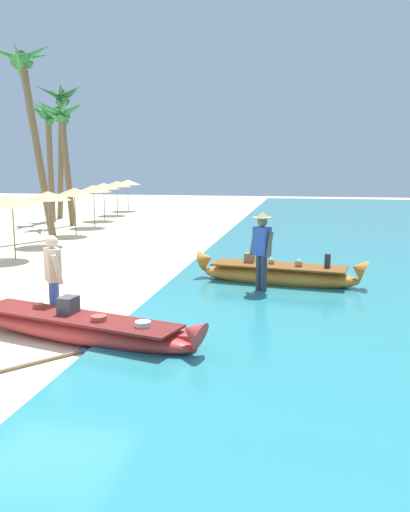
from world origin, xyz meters
The scene contains 18 objects.
ground_plane centered at (0.00, 0.00, 0.00)m, with size 80.00×80.00×0.00m, color beige.
boat_red_foreground centered at (0.63, -0.17, 0.25)m, with size 4.62×1.83×0.71m.
boat_orange_midground centered at (3.64, 4.38, 0.29)m, with size 4.04×1.40×0.84m.
person_vendor_hatted centered at (3.31, 3.50, 1.06)m, with size 0.56×0.49×1.83m.
person_tourist_customer centered at (-0.10, 0.59, 0.91)m, with size 0.51×0.55×1.62m.
parasol_row_0 centered at (-4.37, 6.61, 1.75)m, with size 1.60×1.60×1.91m.
parasol_row_1 centered at (-4.63, 9.37, 1.75)m, with size 1.60×1.60×1.91m.
parasol_row_2 centered at (-4.86, 12.04, 1.75)m, with size 1.60×1.60×1.91m.
parasol_row_3 centered at (-5.23, 14.89, 1.75)m, with size 1.60×1.60×1.91m.
parasol_row_4 centered at (-5.86, 17.71, 1.75)m, with size 1.60×1.60×1.91m.
parasol_row_5 centered at (-6.22, 20.58, 1.75)m, with size 1.60×1.60×1.91m.
parasol_row_6 centered at (-6.52, 23.34, 1.75)m, with size 1.60×1.60×1.91m.
palm_tree_tall_inland centered at (-8.25, 18.25, 5.37)m, with size 2.35×2.51×6.88m.
palm_tree_leaning_seaward centered at (-8.14, 16.59, 4.64)m, with size 2.38×3.02×5.85m.
palm_tree_mid_cluster centered at (-6.80, 15.19, 4.65)m, with size 2.45×2.69×5.74m.
palm_tree_far_behind centered at (-6.02, 10.78, 5.65)m, with size 2.55×2.49×7.18m.
cooler_box centered at (2.42, -0.40, 0.17)m, with size 0.55×0.31×0.33m, color #C63838.
paddle centered at (0.69, -0.97, 0.03)m, with size 1.15×1.37×0.05m.
Camera 1 is at (4.23, -7.90, 2.84)m, focal length 37.38 mm.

